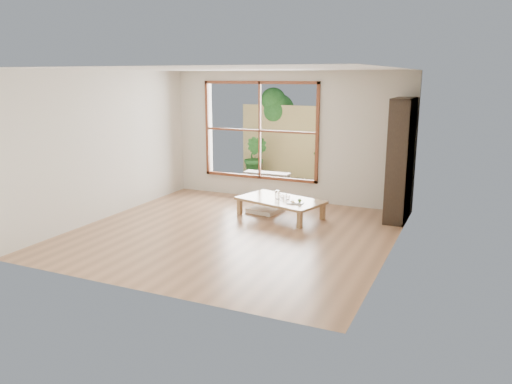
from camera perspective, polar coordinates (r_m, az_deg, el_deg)
ground at (r=8.20m, az=-2.56°, el=-4.61°), size 5.00×5.00×0.00m
low_table at (r=9.02m, az=2.81°, el=-1.05°), size 1.69×1.24×0.33m
floor_cushion at (r=9.40m, az=1.12°, el=-2.02°), size 0.64×0.64×0.08m
bookshelf at (r=9.07m, az=16.17°, el=3.54°), size 0.34×0.96×2.14m
glass_tall at (r=9.00m, az=2.46°, el=-0.31°), size 0.09×0.09×0.16m
glass_mid at (r=8.98m, az=3.35°, el=-0.55°), size 0.07×0.07×0.10m
glass_short at (r=8.98m, az=3.66°, el=-0.60°), size 0.06×0.06×0.08m
glass_small at (r=9.10m, az=3.02°, el=-0.42°), size 0.06×0.06×0.08m
food_tray at (r=8.72m, az=4.61°, el=-1.18°), size 0.28×0.21×0.08m
deck at (r=11.58m, az=2.72°, el=0.66°), size 2.80×2.00×0.05m
garden_bench at (r=11.36m, az=1.26°, el=1.98°), size 1.06×0.32×0.34m
bamboo_fence at (r=12.35m, az=4.48°, el=5.66°), size 2.80×0.06×1.80m
shrub_right at (r=11.89m, az=8.68°, el=3.24°), size 1.01×0.94×0.92m
shrub_left at (r=12.27m, az=-0.04°, el=4.02°), size 0.64×0.55×1.06m
garden_tree at (r=12.80m, az=2.11°, el=9.21°), size 1.04×0.85×2.22m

